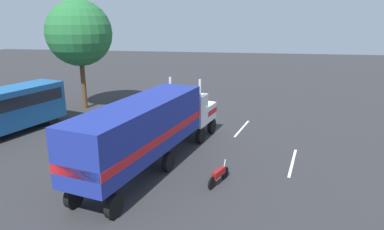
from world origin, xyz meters
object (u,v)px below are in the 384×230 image
semi_truck (151,126)px  motorcycle (219,175)px  person_bystander (118,145)px  tree_left (79,33)px

semi_truck → motorcycle: semi_truck is taller
motorcycle → person_bystander: bearing=69.8°
semi_truck → motorcycle: bearing=-110.6°
person_bystander → semi_truck: bearing=-109.7°
motorcycle → tree_left: 20.62m
person_bystander → tree_left: (11.30, 7.59, 6.11)m
motorcycle → tree_left: (13.67, 14.00, 6.52)m
semi_truck → motorcycle: (-1.51, -4.03, -2.04)m
semi_truck → tree_left: bearing=39.4°
tree_left → semi_truck: bearing=-140.6°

